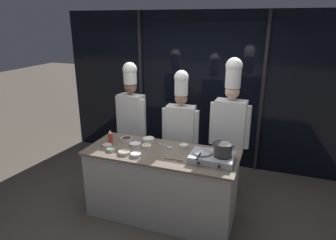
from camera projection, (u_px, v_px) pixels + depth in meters
ground_plane at (162, 213)px, 4.12m from camera, size 24.00×24.00×0.00m
window_wall_back at (198, 90)px, 5.31m from camera, size 5.14×0.09×2.70m
demo_counter at (162, 184)px, 3.97m from camera, size 1.96×0.80×0.93m
portable_stove at (212, 158)px, 3.55m from camera, size 0.52×0.38×0.10m
frying_pan at (202, 151)px, 3.56m from camera, size 0.24×0.41×0.05m
stock_pot at (223, 149)px, 3.47m from camera, size 0.24×0.22×0.15m
squeeze_bottle_chili at (110, 137)px, 4.05m from camera, size 0.06×0.06×0.20m
prep_bowl_onion at (136, 154)px, 3.69m from camera, size 0.14×0.14×0.04m
prep_bowl_noodles at (184, 146)px, 3.91m from camera, size 0.11×0.11×0.06m
prep_bowl_rice at (135, 144)px, 4.00m from camera, size 0.15×0.15×0.04m
prep_bowl_scallions at (111, 150)px, 3.83m from camera, size 0.10×0.10×0.04m
prep_bowl_soy_glaze at (127, 139)px, 4.15m from camera, size 0.16×0.16×0.05m
prep_bowl_ginger at (147, 146)px, 3.91m from camera, size 0.12×0.12×0.05m
prep_bowl_garlic at (148, 140)px, 4.13m from camera, size 0.16×0.16×0.06m
prep_bowl_shrimp at (107, 145)px, 3.98m from camera, size 0.12×0.12×0.03m
prep_bowl_mushrooms at (124, 153)px, 3.75m from camera, size 0.15×0.15×0.04m
serving_spoon_slotted at (177, 160)px, 3.59m from camera, size 0.23×0.05×0.02m
serving_spoon_solid at (168, 147)px, 3.96m from camera, size 0.25×0.16×0.02m
chef_head at (131, 113)px, 4.65m from camera, size 0.52×0.25×1.94m
chef_sous at (181, 125)px, 4.35m from camera, size 0.54×0.25×1.88m
chef_line at (230, 121)px, 4.17m from camera, size 0.57×0.24×2.07m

